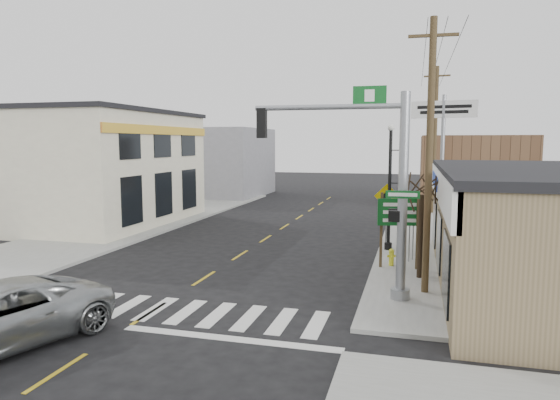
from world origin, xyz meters
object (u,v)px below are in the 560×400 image
(lamp_post, at_px, (391,178))
(utility_pole_near, at_px, (429,155))
(guide_sign, at_px, (399,220))
(fire_hydrant, at_px, (391,256))
(traffic_signal_pole, at_px, (377,174))
(dance_center_sign, at_px, (443,130))
(utility_pole_far, at_px, (435,139))
(bare_tree, at_px, (422,180))

(lamp_post, height_order, utility_pole_near, utility_pole_near)
(guide_sign, relative_size, fire_hydrant, 4.33)
(traffic_signal_pole, xyz_separation_m, utility_pole_near, (1.57, 0.98, 0.57))
(fire_hydrant, distance_m, dance_center_sign, 11.02)
(fire_hydrant, relative_size, utility_pole_near, 0.08)
(utility_pole_near, distance_m, utility_pole_far, 19.86)
(bare_tree, height_order, utility_pole_far, utility_pole_far)
(guide_sign, xyz_separation_m, utility_pole_near, (0.96, -2.99, 2.63))
(dance_center_sign, bearing_deg, utility_pole_far, 101.10)
(bare_tree, relative_size, utility_pole_far, 0.45)
(traffic_signal_pole, relative_size, lamp_post, 1.16)
(traffic_signal_pole, height_order, utility_pole_near, utility_pole_near)
(fire_hydrant, relative_size, bare_tree, 0.15)
(utility_pole_near, bearing_deg, guide_sign, 106.03)
(traffic_signal_pole, relative_size, utility_pole_far, 0.66)
(traffic_signal_pole, bearing_deg, dance_center_sign, 78.44)
(guide_sign, bearing_deg, bare_tree, -68.21)
(traffic_signal_pole, bearing_deg, bare_tree, 62.37)
(bare_tree, bearing_deg, dance_center_sign, 83.78)
(guide_sign, xyz_separation_m, fire_hydrant, (-0.29, 0.36, -1.55))
(guide_sign, bearing_deg, fire_hydrant, 116.75)
(fire_hydrant, bearing_deg, traffic_signal_pole, -94.25)
(lamp_post, height_order, dance_center_sign, dance_center_sign)
(fire_hydrant, xyz_separation_m, bare_tree, (1.08, -1.55, 3.24))
(guide_sign, distance_m, utility_pole_far, 17.25)
(guide_sign, height_order, utility_pole_far, utility_pole_far)
(fire_hydrant, height_order, utility_pole_near, utility_pole_near)
(guide_sign, height_order, dance_center_sign, dance_center_sign)
(traffic_signal_pole, xyz_separation_m, fire_hydrant, (0.32, 4.33, -3.60))
(utility_pole_near, bearing_deg, bare_tree, 93.60)
(utility_pole_far, bearing_deg, fire_hydrant, -90.26)
(traffic_signal_pole, distance_m, dance_center_sign, 14.08)
(utility_pole_far, bearing_deg, lamp_post, -92.84)
(traffic_signal_pole, distance_m, utility_pole_far, 20.98)
(fire_hydrant, distance_m, utility_pole_near, 5.50)
(traffic_signal_pole, distance_m, guide_sign, 4.51)
(lamp_post, bearing_deg, utility_pole_far, 98.46)
(bare_tree, bearing_deg, lamp_post, 105.72)
(guide_sign, distance_m, lamp_post, 3.76)
(lamp_post, xyz_separation_m, utility_pole_far, (2.32, 13.39, 1.87))
(fire_hydrant, relative_size, dance_center_sign, 0.09)
(lamp_post, height_order, utility_pole_far, utility_pole_far)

